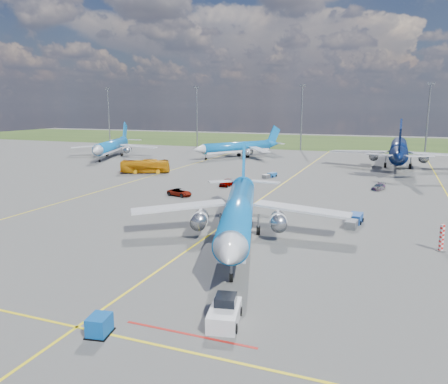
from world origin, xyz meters
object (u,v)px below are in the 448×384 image
(main_airliner, at_px, (238,240))
(baggage_tug_w, at_px, (354,220))
(pushback_tug, at_px, (225,312))
(baggage_tug_c, at_px, (270,175))
(warning_post, at_px, (442,238))
(bg_jet_n, at_px, (397,166))
(bg_jet_nnw, at_px, (237,157))
(bg_jet_nw, at_px, (112,157))
(apron_bus, at_px, (145,166))
(service_car_a, at_px, (227,182))
(service_car_b, at_px, (180,192))
(service_car_c, at_px, (379,187))
(uld_container, at_px, (99,325))

(main_airliner, height_order, baggage_tug_w, main_airliner)
(pushback_tug, height_order, baggage_tug_c, pushback_tug)
(warning_post, xyz_separation_m, bg_jet_n, (-4.18, 70.33, -1.50))
(bg_jet_nnw, xyz_separation_m, bg_jet_n, (45.67, -3.81, 0.00))
(bg_jet_n, bearing_deg, warning_post, 93.93)
(bg_jet_nw, height_order, apron_bus, bg_jet_nw)
(bg_jet_n, bearing_deg, service_car_a, 53.91)
(service_car_b, bearing_deg, main_airliner, -123.55)
(service_car_a, xyz_separation_m, baggage_tug_w, (25.87, -20.17, -0.16))
(apron_bus, xyz_separation_m, service_car_a, (23.91, -8.91, -0.85))
(bg_jet_nnw, relative_size, main_airliner, 0.91)
(warning_post, distance_m, bg_jet_nnw, 89.35)
(service_car_b, bearing_deg, service_car_c, -45.19)
(service_car_a, bearing_deg, uld_container, -72.40)
(service_car_a, bearing_deg, bg_jet_n, 59.08)
(warning_post, height_order, baggage_tug_w, warning_post)
(bg_jet_nw, bearing_deg, bg_jet_nnw, 0.86)
(bg_jet_n, distance_m, baggage_tug_w, 62.80)
(baggage_tug_c, bearing_deg, warning_post, -34.30)
(main_airliner, relative_size, service_car_c, 9.63)
(bg_jet_nnw, height_order, uld_container, bg_jet_nnw)
(baggage_tug_c, bearing_deg, bg_jet_n, 66.87)
(warning_post, xyz_separation_m, bg_jet_nnw, (-49.85, 74.14, -1.50))
(service_car_a, xyz_separation_m, service_car_c, (28.02, 6.85, -0.17))
(apron_bus, bearing_deg, main_airliner, -162.27)
(warning_post, height_order, bg_jet_nw, bg_jet_nw)
(apron_bus, bearing_deg, baggage_tug_w, -145.04)
(uld_container, bearing_deg, bg_jet_n, 68.62)
(warning_post, relative_size, baggage_tug_c, 0.67)
(pushback_tug, bearing_deg, service_car_a, 98.74)
(warning_post, distance_m, main_airliner, 22.47)
(service_car_a, height_order, service_car_b, service_car_a)
(bg_jet_n, bearing_deg, pushback_tug, 83.14)
(service_car_b, relative_size, baggage_tug_w, 0.81)
(main_airliner, relative_size, pushback_tug, 6.66)
(bg_jet_nw, bearing_deg, service_car_a, -52.60)
(service_car_a, height_order, baggage_tug_w, service_car_a)
(pushback_tug, distance_m, service_car_c, 58.88)
(bg_jet_n, relative_size, service_car_b, 10.35)
(service_car_b, bearing_deg, baggage_tug_c, -5.72)
(pushback_tug, bearing_deg, bg_jet_nnw, 97.07)
(service_car_a, distance_m, baggage_tug_w, 32.80)
(pushback_tug, bearing_deg, apron_bus, 113.76)
(bg_jet_nw, height_order, service_car_b, bg_jet_nw)
(bg_jet_nnw, xyz_separation_m, pushback_tug, (33.52, -97.57, 0.76))
(main_airliner, bearing_deg, pushback_tug, -89.97)
(bg_jet_nnw, bearing_deg, warning_post, -22.90)
(apron_bus, distance_m, service_car_c, 51.98)
(bg_jet_n, xyz_separation_m, service_car_a, (-31.50, -42.38, 0.74))
(bg_jet_nw, height_order, bg_jet_nnw, bg_jet_nw)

